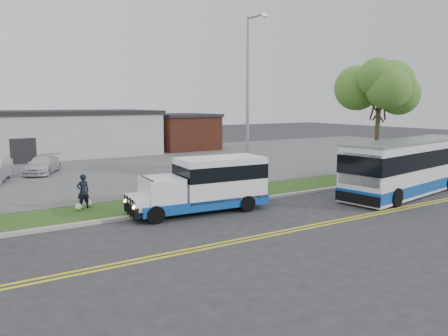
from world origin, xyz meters
TOP-DOWN VIEW (x-y plane):
  - ground at (0.00, 0.00)m, footprint 140.00×140.00m
  - lane_line_north at (0.00, -3.85)m, footprint 70.00×0.12m
  - lane_line_south at (0.00, -4.15)m, footprint 70.00×0.12m
  - curb at (0.00, 1.10)m, footprint 80.00×0.30m
  - verge at (0.00, 2.90)m, footprint 80.00×3.30m
  - parking_lot at (0.00, 17.00)m, footprint 80.00×25.00m
  - commercial_building at (-6.00, 27.00)m, footprint 25.40×10.40m
  - brick_wing at (10.50, 26.00)m, footprint 6.30×7.30m
  - tree_east at (14.00, 3.00)m, footprint 5.20×5.20m
  - streetlight_near at (3.00, 2.73)m, footprint 0.35×1.53m
  - shuttle_bus at (-0.80, 0.55)m, footprint 6.69×2.61m
  - transit_bus at (11.02, -1.80)m, footprint 11.09×4.23m
  - pedestrian at (-5.78, 3.72)m, footprint 0.66×0.48m
  - parked_car_b at (-5.57, 15.89)m, footprint 3.42×4.58m
  - grocery_bag_left at (-6.08, 3.47)m, footprint 0.32×0.32m
  - grocery_bag_right at (-5.48, 3.97)m, footprint 0.32×0.32m

SIDE VIEW (x-z plane):
  - ground at x=0.00m, z-range 0.00..0.00m
  - lane_line_north at x=0.00m, z-range 0.00..0.01m
  - lane_line_south at x=0.00m, z-range 0.00..0.01m
  - verge at x=0.00m, z-range 0.00..0.10m
  - parking_lot at x=0.00m, z-range 0.00..0.10m
  - curb at x=0.00m, z-range 0.00..0.15m
  - grocery_bag_left at x=-6.08m, z-range 0.10..0.42m
  - grocery_bag_right at x=-5.48m, z-range 0.10..0.42m
  - parked_car_b at x=-5.57m, z-range 0.10..1.33m
  - pedestrian at x=-5.78m, z-range 0.10..1.75m
  - shuttle_bus at x=-0.80m, z-range 0.09..2.60m
  - transit_bus at x=11.02m, z-range 0.02..3.02m
  - brick_wing at x=10.50m, z-range 0.01..3.91m
  - commercial_building at x=-6.00m, z-range 0.01..4.36m
  - streetlight_near at x=3.00m, z-range 0.48..9.98m
  - tree_east at x=14.00m, z-range 2.04..10.37m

